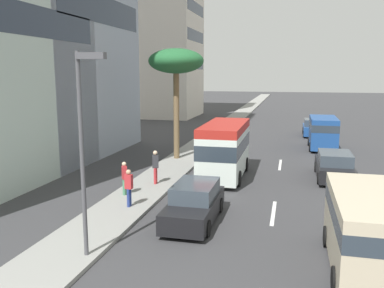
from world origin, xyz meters
name	(u,v)px	position (x,y,z in m)	size (l,w,h in m)	color
ground_plane	(283,143)	(31.50, 0.00, 0.00)	(198.00, 198.00, 0.00)	#38383A
sidewalk_right	(208,140)	(31.50, 6.59, 0.07)	(162.00, 2.53, 0.15)	gray
lane_stripe_mid	(273,213)	(13.22, 0.00, 0.01)	(3.20, 0.16, 0.01)	silver
lane_stripe_far	(280,165)	(22.93, 0.00, 0.01)	(3.20, 0.16, 0.01)	silver
van_lead	(323,131)	(29.54, -3.09, 1.44)	(4.66, 2.13, 2.53)	#1E478C
car_second	(334,166)	(19.93, -3.08, 0.75)	(4.65, 1.96, 1.58)	black
minibus_third	(225,148)	(18.90, 3.08, 1.72)	(6.17, 2.34, 3.14)	silver
car_fourth	(313,128)	(36.62, -2.71, 0.77)	(4.26, 1.96, 1.63)	#1E478C
car_fifth	(194,204)	(11.44, 3.10, 0.75)	(4.48, 1.83, 1.57)	black
van_sixth	(367,227)	(8.59, -2.93, 1.39)	(5.19, 2.17, 2.42)	beige
pedestrian_near_lamp	(129,186)	(12.16, 6.24, 1.07)	(0.30, 0.34, 1.67)	navy
pedestrian_mid_block	(124,177)	(13.76, 7.12, 1.04)	(0.39, 0.36, 1.63)	#4C8C66
pedestrian_by_tree	(155,165)	(16.02, 6.32, 1.15)	(0.33, 0.38, 1.80)	red
palm_tree	(176,63)	(22.72, 7.04, 6.63)	(3.70, 3.70, 7.45)	brown
street_lamp	(84,132)	(7.25, 5.60, 4.18)	(0.24, 0.97, 6.49)	#4C4C51
office_tower_far	(151,5)	(51.01, 18.61, 15.08)	(10.19, 12.67, 30.17)	silver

